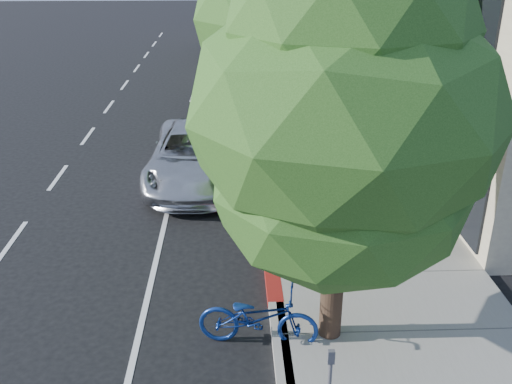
{
  "coord_description": "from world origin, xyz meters",
  "views": [
    {
      "loc": [
        -0.77,
        -10.36,
        6.73
      ],
      "look_at": [
        -0.29,
        1.65,
        1.35
      ],
      "focal_mm": 40.0,
      "sensor_mm": 36.0,
      "label": 1
    }
  ],
  "objects_px": {
    "street_tree_2": "(281,2)",
    "silver_suv": "(196,155)",
    "street_tree_1": "(301,20)",
    "dark_sedan": "(218,90)",
    "street_tree_0": "(343,117)",
    "pedestrian": "(375,144)",
    "white_pickup": "(238,63)",
    "dark_suv_far": "(229,36)",
    "bicycle": "(258,317)",
    "cyclist": "(240,193)"
  },
  "relations": [
    {
      "from": "street_tree_1",
      "to": "pedestrian",
      "type": "distance_m",
      "value": 5.1
    },
    {
      "from": "street_tree_1",
      "to": "bicycle",
      "type": "height_order",
      "value": "street_tree_1"
    },
    {
      "from": "street_tree_1",
      "to": "bicycle",
      "type": "bearing_deg",
      "value": -102.13
    },
    {
      "from": "street_tree_1",
      "to": "dark_suv_far",
      "type": "relative_size",
      "value": 1.68
    },
    {
      "from": "white_pickup",
      "to": "pedestrian",
      "type": "height_order",
      "value": "pedestrian"
    },
    {
      "from": "street_tree_2",
      "to": "white_pickup",
      "type": "bearing_deg",
      "value": 98.34
    },
    {
      "from": "dark_sedan",
      "to": "street_tree_0",
      "type": "bearing_deg",
      "value": -73.87
    },
    {
      "from": "cyclist",
      "to": "white_pickup",
      "type": "relative_size",
      "value": 0.32
    },
    {
      "from": "street_tree_1",
      "to": "dark_suv_far",
      "type": "height_order",
      "value": "street_tree_1"
    },
    {
      "from": "silver_suv",
      "to": "dark_sedan",
      "type": "distance_m",
      "value": 8.15
    },
    {
      "from": "street_tree_1",
      "to": "dark_sedan",
      "type": "xyz_separation_m",
      "value": [
        -2.35,
        9.79,
        -4.14
      ]
    },
    {
      "from": "street_tree_0",
      "to": "pedestrian",
      "type": "bearing_deg",
      "value": 71.67
    },
    {
      "from": "white_pickup",
      "to": "dark_suv_far",
      "type": "relative_size",
      "value": 1.07
    },
    {
      "from": "silver_suv",
      "to": "pedestrian",
      "type": "bearing_deg",
      "value": 4.88
    },
    {
      "from": "silver_suv",
      "to": "bicycle",
      "type": "bearing_deg",
      "value": -77.19
    },
    {
      "from": "dark_sedan",
      "to": "pedestrian",
      "type": "bearing_deg",
      "value": -49.86
    },
    {
      "from": "street_tree_1",
      "to": "street_tree_2",
      "type": "xyz_separation_m",
      "value": [
        0.0,
        6.0,
        -0.17
      ]
    },
    {
      "from": "street_tree_0",
      "to": "street_tree_2",
      "type": "relative_size",
      "value": 0.91
    },
    {
      "from": "street_tree_1",
      "to": "white_pickup",
      "type": "relative_size",
      "value": 1.57
    },
    {
      "from": "street_tree_0",
      "to": "street_tree_2",
      "type": "distance_m",
      "value": 12.01
    },
    {
      "from": "pedestrian",
      "to": "street_tree_0",
      "type": "bearing_deg",
      "value": 45.21
    },
    {
      "from": "street_tree_0",
      "to": "pedestrian",
      "type": "height_order",
      "value": "street_tree_0"
    },
    {
      "from": "cyclist",
      "to": "dark_sedan",
      "type": "bearing_deg",
      "value": -5.81
    },
    {
      "from": "street_tree_2",
      "to": "dark_sedan",
      "type": "distance_m",
      "value": 5.98
    },
    {
      "from": "cyclist",
      "to": "silver_suv",
      "type": "relative_size",
      "value": 0.28
    },
    {
      "from": "street_tree_0",
      "to": "white_pickup",
      "type": "xyz_separation_m",
      "value": [
        -1.4,
        21.55,
        -3.47
      ]
    },
    {
      "from": "street_tree_2",
      "to": "silver_suv",
      "type": "height_order",
      "value": "street_tree_2"
    },
    {
      "from": "white_pickup",
      "to": "dark_suv_far",
      "type": "xyz_separation_m",
      "value": [
        -0.52,
        8.45,
        0.07
      ]
    },
    {
      "from": "bicycle",
      "to": "pedestrian",
      "type": "distance_m",
      "value": 8.93
    },
    {
      "from": "cyclist",
      "to": "street_tree_0",
      "type": "bearing_deg",
      "value": -172.03
    },
    {
      "from": "silver_suv",
      "to": "pedestrian",
      "type": "xyz_separation_m",
      "value": [
        5.45,
        0.3,
        0.17
      ]
    },
    {
      "from": "cyclist",
      "to": "bicycle",
      "type": "height_order",
      "value": "cyclist"
    },
    {
      "from": "street_tree_1",
      "to": "dark_suv_far",
      "type": "bearing_deg",
      "value": 94.58
    },
    {
      "from": "cyclist",
      "to": "street_tree_2",
      "type": "bearing_deg",
      "value": -22.0
    },
    {
      "from": "street_tree_1",
      "to": "white_pickup",
      "type": "bearing_deg",
      "value": 95.14
    },
    {
      "from": "bicycle",
      "to": "silver_suv",
      "type": "distance_m",
      "value": 7.85
    },
    {
      "from": "street_tree_2",
      "to": "white_pickup",
      "type": "height_order",
      "value": "street_tree_2"
    },
    {
      "from": "cyclist",
      "to": "dark_sedan",
      "type": "height_order",
      "value": "cyclist"
    },
    {
      "from": "street_tree_0",
      "to": "pedestrian",
      "type": "xyz_separation_m",
      "value": [
        2.64,
        7.96,
        -3.24
      ]
    },
    {
      "from": "silver_suv",
      "to": "dark_suv_far",
      "type": "distance_m",
      "value": 22.37
    },
    {
      "from": "pedestrian",
      "to": "white_pickup",
      "type": "bearing_deg",
      "value": -99.94
    },
    {
      "from": "street_tree_0",
      "to": "dark_sedan",
      "type": "relative_size",
      "value": 1.57
    },
    {
      "from": "street_tree_0",
      "to": "dark_suv_far",
      "type": "height_order",
      "value": "street_tree_0"
    },
    {
      "from": "street_tree_1",
      "to": "bicycle",
      "type": "distance_m",
      "value": 7.54
    },
    {
      "from": "street_tree_2",
      "to": "bicycle",
      "type": "distance_m",
      "value": 12.81
    },
    {
      "from": "street_tree_1",
      "to": "pedestrian",
      "type": "bearing_deg",
      "value": 36.59
    },
    {
      "from": "bicycle",
      "to": "street_tree_0",
      "type": "bearing_deg",
      "value": -78.8
    },
    {
      "from": "bicycle",
      "to": "street_tree_1",
      "type": "bearing_deg",
      "value": -3.08
    },
    {
      "from": "street_tree_0",
      "to": "silver_suv",
      "type": "xyz_separation_m",
      "value": [
        -2.81,
        7.65,
        -3.41
      ]
    },
    {
      "from": "bicycle",
      "to": "dark_suv_far",
      "type": "relative_size",
      "value": 0.45
    }
  ]
}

